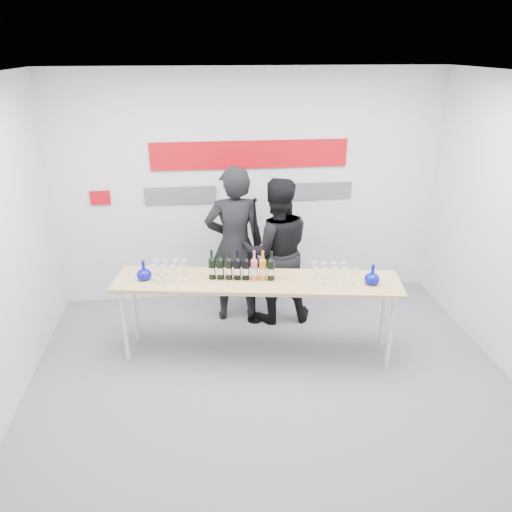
# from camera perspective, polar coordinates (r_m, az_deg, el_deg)

# --- Properties ---
(ground) EXTENTS (5.00, 5.00, 0.00)m
(ground) POSITION_cam_1_polar(r_m,az_deg,el_deg) (5.40, 1.71, -13.75)
(ground) COLOR slate
(ground) RESTS_ON ground
(back_wall) EXTENTS (5.00, 0.04, 3.00)m
(back_wall) POSITION_cam_1_polar(r_m,az_deg,el_deg) (6.54, -0.70, 7.70)
(back_wall) COLOR silver
(back_wall) RESTS_ON ground
(signage) EXTENTS (3.38, 0.02, 0.79)m
(signage) POSITION_cam_1_polar(r_m,az_deg,el_deg) (6.43, -1.19, 10.24)
(signage) COLOR #BB0812
(signage) RESTS_ON back_wall
(tasting_table) EXTENTS (3.11, 1.09, 0.91)m
(tasting_table) POSITION_cam_1_polar(r_m,az_deg,el_deg) (5.35, 0.13, -3.42)
(tasting_table) COLOR #D7B473
(tasting_table) RESTS_ON ground
(wine_bottles) EXTENTS (0.71, 0.19, 0.33)m
(wine_bottles) POSITION_cam_1_polar(r_m,az_deg,el_deg) (5.28, -1.67, -1.04)
(wine_bottles) COLOR black
(wine_bottles) RESTS_ON tasting_table
(decanter_left) EXTENTS (0.16, 0.16, 0.21)m
(decanter_left) POSITION_cam_1_polar(r_m,az_deg,el_deg) (5.43, -12.71, -1.56)
(decanter_left) COLOR #080DA0
(decanter_left) RESTS_ON tasting_table
(decanter_right) EXTENTS (0.16, 0.16, 0.21)m
(decanter_right) POSITION_cam_1_polar(r_m,az_deg,el_deg) (5.34, 13.16, -2.04)
(decanter_right) COLOR #080DA0
(decanter_right) RESTS_ON tasting_table
(glasses_left) EXTENTS (0.39, 0.27, 0.18)m
(glasses_left) POSITION_cam_1_polar(r_m,az_deg,el_deg) (5.40, -9.88, -1.64)
(glasses_left) COLOR silver
(glasses_left) RESTS_ON tasting_table
(glasses_right) EXTENTS (0.46, 0.29, 0.18)m
(glasses_right) POSITION_cam_1_polar(r_m,az_deg,el_deg) (5.31, 8.66, -2.03)
(glasses_right) COLOR silver
(glasses_right) RESTS_ON tasting_table
(presenter_left) EXTENTS (0.72, 0.48, 1.96)m
(presenter_left) POSITION_cam_1_polar(r_m,az_deg,el_deg) (6.06, -2.45, 1.23)
(presenter_left) COLOR black
(presenter_left) RESTS_ON ground
(presenter_right) EXTENTS (0.90, 0.70, 1.82)m
(presenter_right) POSITION_cam_1_polar(r_m,az_deg,el_deg) (6.07, 2.31, 0.55)
(presenter_right) COLOR black
(presenter_right) RESTS_ON ground
(mic_stand) EXTENTS (0.19, 0.19, 1.62)m
(mic_stand) POSITION_cam_1_polar(r_m,az_deg,el_deg) (6.15, -0.15, -3.38)
(mic_stand) COLOR black
(mic_stand) RESTS_ON ground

